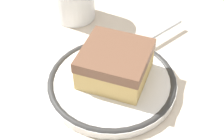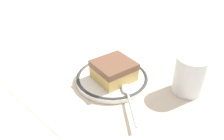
{
  "view_description": "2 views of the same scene",
  "coord_description": "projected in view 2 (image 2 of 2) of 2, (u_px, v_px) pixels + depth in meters",
  "views": [
    {
      "loc": [
        -0.34,
        -0.04,
        0.35
      ],
      "look_at": [
        -0.02,
        0.01,
        0.03
      ],
      "focal_mm": 53.65,
      "sensor_mm": 36.0,
      "label": 1
    },
    {
      "loc": [
        0.29,
        -0.32,
        0.33
      ],
      "look_at": [
        -0.02,
        0.01,
        0.03
      ],
      "focal_mm": 35.33,
      "sensor_mm": 36.0,
      "label": 2
    }
  ],
  "objects": [
    {
      "name": "spoon",
      "position": [
        128.0,
        95.0,
        0.49
      ],
      "size": [
        0.11,
        0.1,
        0.01
      ],
      "color": "silver",
      "rests_on": "plate"
    },
    {
      "name": "ground_plane",
      "position": [
        115.0,
        86.0,
        0.55
      ],
      "size": [
        2.4,
        2.4,
        0.0
      ],
      "primitive_type": "plane",
      "color": "#B7B2A8"
    },
    {
      "name": "placemat",
      "position": [
        115.0,
        85.0,
        0.55
      ],
      "size": [
        0.42,
        0.38,
        0.0
      ],
      "primitive_type": "cube",
      "color": "beige",
      "rests_on": "ground_plane"
    },
    {
      "name": "cake_slice",
      "position": [
        114.0,
        71.0,
        0.54
      ],
      "size": [
        0.1,
        0.11,
        0.05
      ],
      "color": "#DBB76B",
      "rests_on": "plate"
    },
    {
      "name": "cup",
      "position": [
        189.0,
        77.0,
        0.51
      ],
      "size": [
        0.07,
        0.07,
        0.09
      ],
      "color": "white",
      "rests_on": "placemat"
    },
    {
      "name": "plate",
      "position": [
        112.0,
        78.0,
        0.56
      ],
      "size": [
        0.18,
        0.18,
        0.01
      ],
      "color": "white",
      "rests_on": "placemat"
    }
  ]
}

